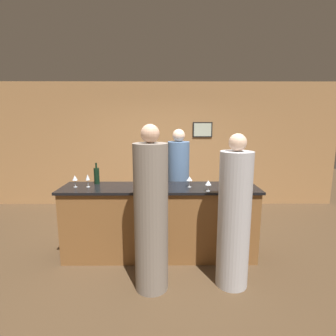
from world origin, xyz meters
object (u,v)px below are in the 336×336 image
ice_bucket (151,180)px  bartender (178,187)px  guest_1 (151,216)px  wine_bottle_0 (97,175)px  guest_0 (234,218)px

ice_bucket → bartender: bearing=57.4°
guest_1 → wine_bottle_0: 1.30m
guest_0 → ice_bucket: bearing=143.8°
guest_0 → guest_1: bearing=-176.3°
guest_1 → ice_bucket: guest_1 is taller
guest_0 → wine_bottle_0: bearing=154.2°
bartender → guest_0: bearing=112.7°
wine_bottle_0 → ice_bucket: (0.80, -0.14, -0.04)m
bartender → ice_bucket: (-0.43, -0.67, 0.28)m
guest_0 → bartender: bearing=112.7°
bartender → guest_0: (0.59, -1.41, -0.00)m
guest_1 → wine_bottle_0: guest_1 is taller
guest_0 → wine_bottle_0: 2.04m
wine_bottle_0 → ice_bucket: wine_bottle_0 is taller
guest_1 → ice_bucket: (-0.05, 0.81, 0.23)m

